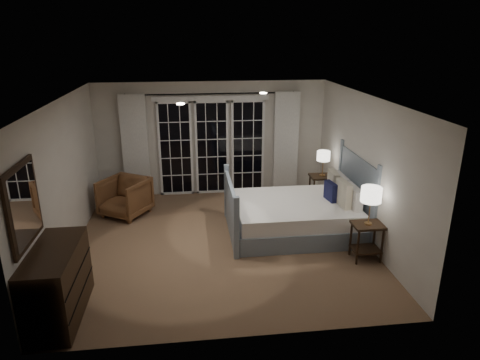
{
  "coord_description": "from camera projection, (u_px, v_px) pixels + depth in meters",
  "views": [
    {
      "loc": [
        -0.5,
        -6.72,
        3.48
      ],
      "look_at": [
        0.35,
        0.24,
        1.05
      ],
      "focal_mm": 32.0,
      "sensor_mm": 36.0,
      "label": 1
    }
  ],
  "objects": [
    {
      "name": "wall_left",
      "position": [
        64.0,
        180.0,
        6.8
      ],
      "size": [
        0.02,
        5.0,
        2.5
      ],
      "primitive_type": "cube",
      "color": "silver",
      "rests_on": "floor"
    },
    {
      "name": "floor",
      "position": [
        222.0,
        242.0,
        7.5
      ],
      "size": [
        5.0,
        5.0,
        0.0
      ],
      "primitive_type": "plane",
      "color": "brown",
      "rests_on": "ground"
    },
    {
      "name": "nightstand_right",
      "position": [
        322.0,
        185.0,
        9.0
      ],
      "size": [
        0.5,
        0.4,
        0.65
      ],
      "color": "black",
      "rests_on": "floor"
    },
    {
      "name": "curtain_rod",
      "position": [
        211.0,
        94.0,
        9.01
      ],
      "size": [
        3.5,
        0.03,
        0.03
      ],
      "primitive_type": "cylinder",
      "rotation": [
        0.0,
        1.57,
        0.0
      ],
      "color": "black",
      "rests_on": "wall_back"
    },
    {
      "name": "curtain_left",
      "position": [
        135.0,
        147.0,
        9.16
      ],
      "size": [
        0.55,
        0.1,
        2.25
      ],
      "primitive_type": "cube",
      "color": "white",
      "rests_on": "curtain_rod"
    },
    {
      "name": "dresser",
      "position": [
        57.0,
        283.0,
        5.41
      ],
      "size": [
        0.57,
        1.33,
        0.94
      ],
      "color": "black",
      "rests_on": "floor"
    },
    {
      "name": "downlight_a",
      "position": [
        263.0,
        93.0,
        7.34
      ],
      "size": [
        0.12,
        0.12,
        0.01
      ],
      "primitive_type": "cylinder",
      "color": "white",
      "rests_on": "ceiling"
    },
    {
      "name": "wall_front",
      "position": [
        238.0,
        245.0,
        4.74
      ],
      "size": [
        5.0,
        0.02,
        2.5
      ],
      "primitive_type": "cube",
      "color": "silver",
      "rests_on": "floor"
    },
    {
      "name": "nightstand_left",
      "position": [
        367.0,
        236.0,
        6.81
      ],
      "size": [
        0.47,
        0.38,
        0.62
      ],
      "color": "black",
      "rests_on": "floor"
    },
    {
      "name": "bed",
      "position": [
        297.0,
        214.0,
        7.79
      ],
      "size": [
        2.37,
        1.71,
        1.39
      ],
      "color": "gray",
      "rests_on": "floor"
    },
    {
      "name": "wall_back",
      "position": [
        212.0,
        139.0,
        9.43
      ],
      "size": [
        5.0,
        0.02,
        2.5
      ],
      "primitive_type": "cube",
      "color": "silver",
      "rests_on": "floor"
    },
    {
      "name": "curtain_right",
      "position": [
        286.0,
        142.0,
        9.54
      ],
      "size": [
        0.55,
        0.1,
        2.25
      ],
      "primitive_type": "cube",
      "color": "white",
      "rests_on": "curtain_rod"
    },
    {
      "name": "lamp_left",
      "position": [
        371.0,
        195.0,
        6.58
      ],
      "size": [
        0.32,
        0.32,
        0.62
      ],
      "color": "#AF7E46",
      "rests_on": "nightstand_left"
    },
    {
      "name": "wall_right",
      "position": [
        365.0,
        169.0,
        7.37
      ],
      "size": [
        0.02,
        5.0,
        2.5
      ],
      "primitive_type": "cube",
      "color": "silver",
      "rests_on": "floor"
    },
    {
      "name": "downlight_b",
      "position": [
        181.0,
        104.0,
        6.24
      ],
      "size": [
        0.12,
        0.12,
        0.01
      ],
      "primitive_type": "cylinder",
      "color": "white",
      "rests_on": "ceiling"
    },
    {
      "name": "armchair",
      "position": [
        125.0,
        197.0,
        8.49
      ],
      "size": [
        1.13,
        1.14,
        0.76
      ],
      "primitive_type": "imported",
      "rotation": [
        0.0,
        0.0,
        -0.55
      ],
      "color": "brown",
      "rests_on": "floor"
    },
    {
      "name": "mirror",
      "position": [
        23.0,
        206.0,
        5.03
      ],
      "size": [
        0.05,
        0.85,
        1.0
      ],
      "color": "black",
      "rests_on": "wall_left"
    },
    {
      "name": "lamp_right",
      "position": [
        323.0,
        156.0,
        8.79
      ],
      "size": [
        0.27,
        0.27,
        0.53
      ],
      "color": "#AF7E46",
      "rests_on": "nightstand_right"
    },
    {
      "name": "french_doors",
      "position": [
        212.0,
        146.0,
        9.45
      ],
      "size": [
        2.5,
        0.04,
        2.2
      ],
      "color": "black",
      "rests_on": "wall_back"
    },
    {
      "name": "ceiling",
      "position": [
        219.0,
        98.0,
        6.68
      ],
      "size": [
        5.0,
        5.0,
        0.0
      ],
      "primitive_type": "plane",
      "rotation": [
        3.14,
        0.0,
        0.0
      ],
      "color": "white",
      "rests_on": "wall_back"
    }
  ]
}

